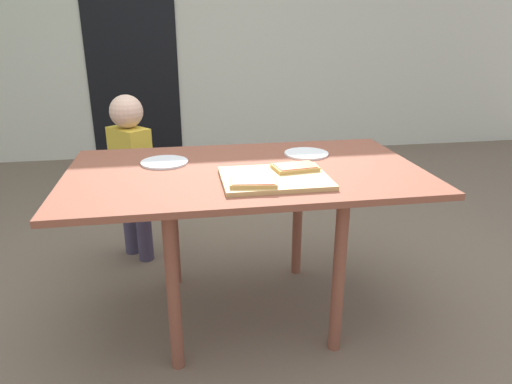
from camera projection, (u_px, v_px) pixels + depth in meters
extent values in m
plane|color=brown|center=(246.00, 311.00, 2.31)|extent=(16.00, 16.00, 0.00)
cube|color=beige|center=(200.00, 10.00, 4.69)|extent=(8.00, 0.20, 2.95)
cube|color=black|center=(132.00, 60.00, 4.64)|extent=(0.90, 0.02, 2.00)
cube|color=brown|center=(245.00, 172.00, 2.06)|extent=(1.56, 0.91, 0.03)
cylinder|color=brown|center=(173.00, 292.00, 1.82)|extent=(0.05, 0.05, 0.71)
cylinder|color=brown|center=(339.00, 277.00, 1.93)|extent=(0.05, 0.05, 0.71)
cylinder|color=brown|center=(173.00, 223.00, 2.45)|extent=(0.05, 0.05, 0.71)
cylinder|color=brown|center=(298.00, 215.00, 2.55)|extent=(0.05, 0.05, 0.71)
cube|color=tan|center=(275.00, 178.00, 1.90)|extent=(0.44, 0.34, 0.02)
cube|color=tan|center=(253.00, 182.00, 1.80)|extent=(0.20, 0.15, 0.02)
cube|color=#C84624|center=(253.00, 180.00, 1.80)|extent=(0.18, 0.13, 0.00)
cube|color=tan|center=(295.00, 167.00, 1.99)|extent=(0.20, 0.15, 0.02)
cube|color=#C84624|center=(295.00, 165.00, 1.99)|extent=(0.18, 0.13, 0.00)
cylinder|color=white|center=(164.00, 162.00, 2.14)|extent=(0.22, 0.22, 0.01)
cylinder|color=white|center=(306.00, 154.00, 2.28)|extent=(0.22, 0.22, 0.01)
cylinder|color=#3F364B|center=(130.00, 219.00, 2.83)|extent=(0.09, 0.09, 0.45)
cylinder|color=#3F364B|center=(144.00, 225.00, 2.74)|extent=(0.09, 0.09, 0.45)
cube|color=gold|center=(131.00, 158.00, 2.65)|extent=(0.26, 0.27, 0.35)
sphere|color=#E1B194|center=(126.00, 111.00, 2.56)|extent=(0.18, 0.18, 0.18)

